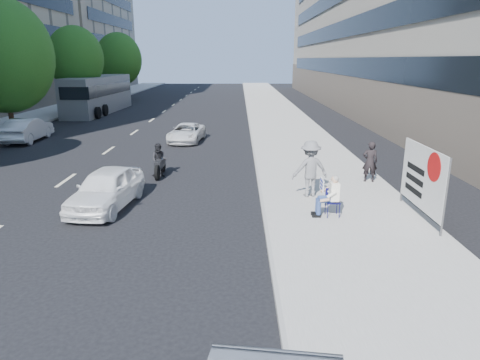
{
  "coord_description": "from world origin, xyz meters",
  "views": [
    {
      "loc": [
        0.66,
        -9.01,
        4.84
      ],
      "look_at": [
        0.69,
        3.05,
        1.41
      ],
      "focal_mm": 32.0,
      "sensor_mm": 36.0,
      "label": 1
    }
  ],
  "objects_px": {
    "pedestrian_woman": "(370,162)",
    "protest_banner": "(423,178)",
    "white_sedan_far": "(186,133)",
    "bus": "(99,95)",
    "white_sedan_near": "(106,188)",
    "motorcycle": "(160,162)",
    "jogger": "(310,169)",
    "seated_protester": "(329,194)",
    "white_sedan_mid": "(27,130)"
  },
  "relations": [
    {
      "from": "pedestrian_woman",
      "to": "white_sedan_near",
      "type": "relative_size",
      "value": 0.41
    },
    {
      "from": "protest_banner",
      "to": "white_sedan_near",
      "type": "xyz_separation_m",
      "value": [
        -9.96,
        1.33,
        -0.74
      ]
    },
    {
      "from": "jogger",
      "to": "protest_banner",
      "type": "height_order",
      "value": "protest_banner"
    },
    {
      "from": "white_sedan_near",
      "to": "jogger",
      "type": "bearing_deg",
      "value": 13.65
    },
    {
      "from": "jogger",
      "to": "white_sedan_far",
      "type": "relative_size",
      "value": 0.51
    },
    {
      "from": "jogger",
      "to": "white_sedan_near",
      "type": "distance_m",
      "value": 6.99
    },
    {
      "from": "seated_protester",
      "to": "protest_banner",
      "type": "xyz_separation_m",
      "value": [
        2.75,
        -0.09,
        0.53
      ]
    },
    {
      "from": "white_sedan_near",
      "to": "motorcycle",
      "type": "relative_size",
      "value": 1.91
    },
    {
      "from": "seated_protester",
      "to": "white_sedan_near",
      "type": "bearing_deg",
      "value": 170.3
    },
    {
      "from": "jogger",
      "to": "pedestrian_woman",
      "type": "distance_m",
      "value": 3.23
    },
    {
      "from": "seated_protester",
      "to": "white_sedan_near",
      "type": "relative_size",
      "value": 0.33
    },
    {
      "from": "protest_banner",
      "to": "bus",
      "type": "bearing_deg",
      "value": 123.51
    },
    {
      "from": "bus",
      "to": "protest_banner",
      "type": "bearing_deg",
      "value": -54.12
    },
    {
      "from": "white_sedan_near",
      "to": "white_sedan_far",
      "type": "relative_size",
      "value": 1.0
    },
    {
      "from": "pedestrian_woman",
      "to": "jogger",
      "type": "bearing_deg",
      "value": 42.76
    },
    {
      "from": "motorcycle",
      "to": "bus",
      "type": "xyz_separation_m",
      "value": [
        -9.66,
        22.72,
        1.0
      ]
    },
    {
      "from": "white_sedan_far",
      "to": "bus",
      "type": "bearing_deg",
      "value": 129.28
    },
    {
      "from": "seated_protester",
      "to": "white_sedan_far",
      "type": "distance_m",
      "value": 14.44
    },
    {
      "from": "white_sedan_near",
      "to": "white_sedan_far",
      "type": "bearing_deg",
      "value": 91.15
    },
    {
      "from": "white_sedan_near",
      "to": "seated_protester",
      "type": "bearing_deg",
      "value": -2.5
    },
    {
      "from": "motorcycle",
      "to": "protest_banner",
      "type": "bearing_deg",
      "value": -29.27
    },
    {
      "from": "seated_protester",
      "to": "white_sedan_far",
      "type": "height_order",
      "value": "seated_protester"
    },
    {
      "from": "white_sedan_mid",
      "to": "white_sedan_far",
      "type": "bearing_deg",
      "value": 177.49
    },
    {
      "from": "seated_protester",
      "to": "pedestrian_woman",
      "type": "distance_m",
      "value": 4.53
    },
    {
      "from": "bus",
      "to": "jogger",
      "type": "bearing_deg",
      "value": -56.71
    },
    {
      "from": "white_sedan_far",
      "to": "white_sedan_near",
      "type": "bearing_deg",
      "value": -90.49
    },
    {
      "from": "pedestrian_woman",
      "to": "white_sedan_far",
      "type": "height_order",
      "value": "pedestrian_woman"
    },
    {
      "from": "seated_protester",
      "to": "protest_banner",
      "type": "bearing_deg",
      "value": -1.94
    },
    {
      "from": "white_sedan_far",
      "to": "white_sedan_mid",
      "type": "bearing_deg",
      "value": -175.63
    },
    {
      "from": "protest_banner",
      "to": "motorcycle",
      "type": "xyz_separation_m",
      "value": [
        -8.89,
        5.31,
        -0.76
      ]
    },
    {
      "from": "jogger",
      "to": "white_sedan_far",
      "type": "xyz_separation_m",
      "value": [
        -5.66,
        11.15,
        -0.6
      ]
    },
    {
      "from": "pedestrian_woman",
      "to": "white_sedan_near",
      "type": "xyz_separation_m",
      "value": [
        -9.58,
        -2.63,
        -0.29
      ]
    },
    {
      "from": "protest_banner",
      "to": "bus",
      "type": "xyz_separation_m",
      "value": [
        -18.56,
        28.03,
        0.23
      ]
    },
    {
      "from": "protest_banner",
      "to": "motorcycle",
      "type": "relative_size",
      "value": 1.5
    },
    {
      "from": "pedestrian_woman",
      "to": "motorcycle",
      "type": "height_order",
      "value": "pedestrian_woman"
    },
    {
      "from": "seated_protester",
      "to": "pedestrian_woman",
      "type": "xyz_separation_m",
      "value": [
        2.37,
        3.86,
        0.08
      ]
    },
    {
      "from": "pedestrian_woman",
      "to": "white_sedan_mid",
      "type": "relative_size",
      "value": 0.38
    },
    {
      "from": "protest_banner",
      "to": "jogger",
      "type": "bearing_deg",
      "value": 145.19
    },
    {
      "from": "jogger",
      "to": "motorcycle",
      "type": "distance_m",
      "value": 6.7
    },
    {
      "from": "white_sedan_far",
      "to": "bus",
      "type": "relative_size",
      "value": 0.32
    },
    {
      "from": "white_sedan_near",
      "to": "white_sedan_mid",
      "type": "xyz_separation_m",
      "value": [
        -8.41,
        12.13,
        0.04
      ]
    },
    {
      "from": "protest_banner",
      "to": "white_sedan_far",
      "type": "xyz_separation_m",
      "value": [
        -8.7,
        13.25,
        -0.86
      ]
    },
    {
      "from": "seated_protester",
      "to": "white_sedan_mid",
      "type": "relative_size",
      "value": 0.3
    },
    {
      "from": "protest_banner",
      "to": "white_sedan_mid",
      "type": "distance_m",
      "value": 22.78
    },
    {
      "from": "pedestrian_woman",
      "to": "protest_banner",
      "type": "xyz_separation_m",
      "value": [
        0.38,
        -3.95,
        0.45
      ]
    },
    {
      "from": "protest_banner",
      "to": "motorcycle",
      "type": "bearing_deg",
      "value": 149.17
    },
    {
      "from": "protest_banner",
      "to": "white_sedan_near",
      "type": "relative_size",
      "value": 0.78
    },
    {
      "from": "motorcycle",
      "to": "bus",
      "type": "bearing_deg",
      "value": 114.6
    },
    {
      "from": "motorcycle",
      "to": "jogger",
      "type": "bearing_deg",
      "value": -27.08
    },
    {
      "from": "bus",
      "to": "white_sedan_near",
      "type": "bearing_deg",
      "value": -69.78
    }
  ]
}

